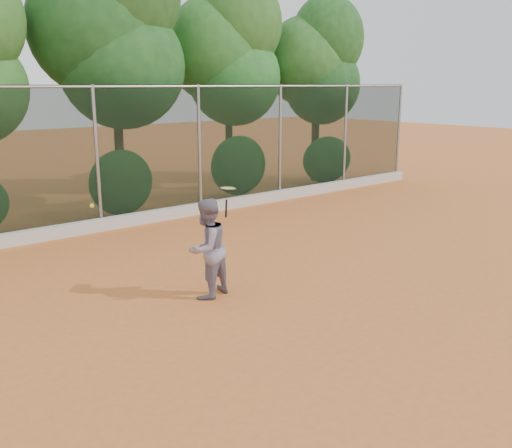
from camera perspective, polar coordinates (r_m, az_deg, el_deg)
ground at (r=9.14m, az=4.08°, el=-8.79°), size 80.00×80.00×0.00m
concrete_curb at (r=14.54m, az=-14.90°, el=-0.01°), size 24.00×0.20×0.30m
tennis_player at (r=9.53m, az=-4.94°, el=-2.48°), size 0.97×0.85×1.69m
chainlink_fence at (r=14.41m, az=-15.63°, el=6.74°), size 24.09×0.09×3.50m
foliage_backdrop at (r=15.97m, az=-21.20°, el=16.14°), size 23.70×3.63×7.55m
tennis_racket at (r=9.44m, az=-2.83°, el=3.34°), size 0.39×0.39×0.52m
tennis_ball_in_flight at (r=8.67m, az=-16.11°, el=1.77°), size 0.06×0.06×0.06m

